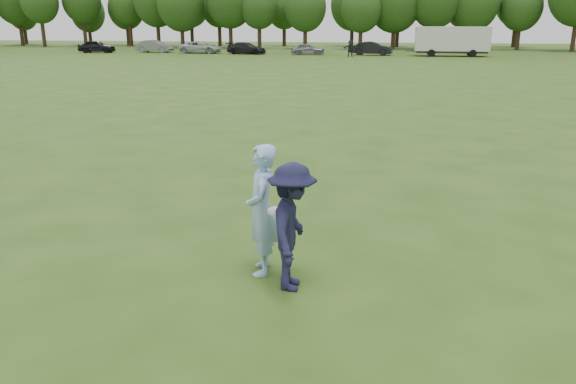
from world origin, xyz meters
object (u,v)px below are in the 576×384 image
object	(u,v)px
car_a	(97,47)
cargo_trailer	(452,40)
car_e	(308,49)
player_far_d	(350,48)
defender	(292,227)
car_f	(372,48)
car_b	(155,46)
thrower	(262,210)
car_d	(246,48)
car_c	(201,47)

from	to	relation	value
car_a	cargo_trailer	bearing A→B (deg)	-96.77
car_e	player_far_d	bearing A→B (deg)	-122.05
defender	car_f	xyz separation A→B (m)	(-0.74, 59.75, -0.19)
player_far_d	car_b	size ratio (longest dim) A/B	0.39
thrower	car_d	xyz separation A→B (m)	(-15.00, 59.01, -0.34)
car_e	cargo_trailer	bearing A→B (deg)	-94.55
thrower	car_a	world-z (taller)	thrower
car_c	cargo_trailer	bearing A→B (deg)	-92.32
thrower	car_b	bearing A→B (deg)	-166.54
player_far_d	car_e	world-z (taller)	player_far_d
car_b	thrower	bearing A→B (deg)	-152.01
player_far_d	car_a	world-z (taller)	player_far_d
player_far_d	car_f	distance (m)	3.86
car_d	car_b	bearing A→B (deg)	89.55
thrower	car_e	xyz separation A→B (m)	(-7.61, 58.89, -0.36)
car_f	defender	bearing A→B (deg)	-172.18
player_far_d	cargo_trailer	world-z (taller)	cargo_trailer
car_a	car_c	bearing A→B (deg)	-92.05
car_a	defender	bearing A→B (deg)	-156.64
car_d	car_f	xyz separation A→B (m)	(14.81, 0.29, 0.08)
car_b	car_d	bearing A→B (deg)	-93.60
defender	car_a	distance (m)	68.51
car_a	car_f	xyz separation A→B (m)	(33.86, 0.62, 0.01)
player_far_d	car_d	distance (m)	12.83
car_d	car_f	world-z (taller)	car_f
defender	car_b	world-z (taller)	defender
thrower	player_far_d	size ratio (longest dim) A/B	1.15
defender	player_far_d	world-z (taller)	defender
thrower	car_a	bearing A→B (deg)	-160.63
cargo_trailer	car_e	bearing A→B (deg)	179.78
thrower	car_e	size ratio (longest dim) A/B	0.53
defender	cargo_trailer	size ratio (longest dim) A/B	0.21
defender	car_b	size ratio (longest dim) A/B	0.41
car_b	cargo_trailer	xyz separation A→B (m)	(35.84, -1.77, 1.02)
player_far_d	car_e	xyz separation A→B (m)	(-5.12, 2.69, -0.23)
car_d	car_e	bearing A→B (deg)	-83.99
car_e	thrower	bearing A→B (deg)	-176.97
defender	cargo_trailer	distance (m)	59.83
defender	car_f	distance (m)	59.75
car_a	cargo_trailer	size ratio (longest dim) A/B	0.49
defender	car_c	size ratio (longest dim) A/B	0.37
player_far_d	car_f	world-z (taller)	player_far_d
defender	car_d	size ratio (longest dim) A/B	0.41
car_c	car_e	xyz separation A→B (m)	(13.36, -0.91, -0.05)
thrower	player_far_d	distance (m)	56.25
car_c	car_e	distance (m)	13.39
cargo_trailer	defender	bearing A→B (deg)	-97.73
car_d	thrower	bearing A→B (deg)	-158.81
car_e	car_d	bearing A→B (deg)	84.76
thrower	defender	distance (m)	0.72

